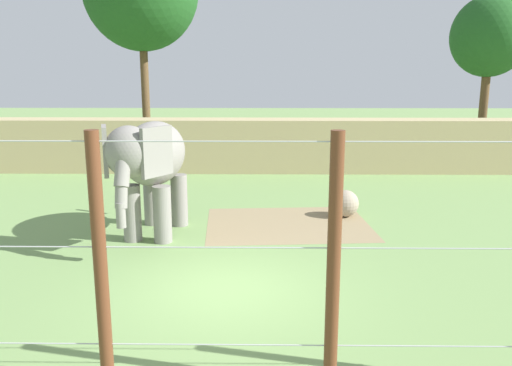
{
  "coord_description": "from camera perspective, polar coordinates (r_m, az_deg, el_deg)",
  "views": [
    {
      "loc": [
        0.75,
        -10.09,
        4.52
      ],
      "look_at": [
        0.55,
        4.45,
        1.4
      ],
      "focal_mm": 35.59,
      "sensor_mm": 36.0,
      "label": 1
    }
  ],
  "objects": [
    {
      "name": "enrichment_ball",
      "position": [
        16.65,
        9.99,
        -2.27
      ],
      "size": [
        0.88,
        0.88,
        0.88
      ],
      "primitive_type": "sphere",
      "color": "gray",
      "rests_on": "ground"
    },
    {
      "name": "dirt_patch",
      "position": [
        15.72,
        3.59,
        -4.61
      ],
      "size": [
        5.21,
        4.22,
        0.01
      ],
      "primitive_type": "cube",
      "rotation": [
        0.0,
        0.0,
        0.07
      ],
      "color": "#937F5B",
      "rests_on": "ground"
    },
    {
      "name": "elephant",
      "position": [
        14.34,
        -11.76,
        2.5
      ],
      "size": [
        2.07,
        4.44,
        3.3
      ],
      "color": "gray",
      "rests_on": "ground"
    },
    {
      "name": "ground_plane",
      "position": [
        11.08,
        -3.24,
        -11.98
      ],
      "size": [
        120.0,
        120.0,
        0.0
      ],
      "primitive_type": "plane",
      "color": "#759956"
    },
    {
      "name": "embankment_wall",
      "position": [
        24.12,
        -1.01,
        4.28
      ],
      "size": [
        36.0,
        1.8,
        2.46
      ],
      "primitive_type": "cube",
      "color": "tan",
      "rests_on": "ground"
    },
    {
      "name": "cable_fence",
      "position": [
        7.21,
        -4.88,
        -9.19
      ],
      "size": [
        10.38,
        0.2,
        3.8
      ],
      "color": "brown",
      "rests_on": "ground"
    },
    {
      "name": "tree_far_left",
      "position": [
        29.57,
        24.79,
        14.66
      ],
      "size": [
        3.94,
        3.94,
        8.51
      ],
      "color": "brown",
      "rests_on": "ground"
    }
  ]
}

